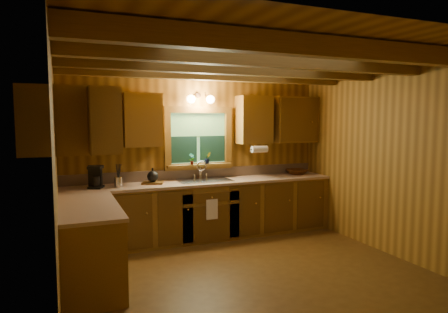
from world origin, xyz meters
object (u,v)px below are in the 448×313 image
sink (204,184)px  wicker_basket (297,172)px  coffee_maker (96,177)px  cutting_board (153,183)px

sink → wicker_basket: (1.72, 0.06, 0.09)m
coffee_maker → sink: bearing=22.5°
cutting_board → sink: bearing=18.0°
coffee_maker → wicker_basket: size_ratio=0.88×
coffee_maker → cutting_board: (0.81, 0.04, -0.14)m
wicker_basket → sink: bearing=-177.9°
sink → coffee_maker: bearing=-179.7°
sink → cutting_board: 0.80m
coffee_maker → wicker_basket: (3.33, 0.07, -0.11)m
cutting_board → wicker_basket: bearing=20.9°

